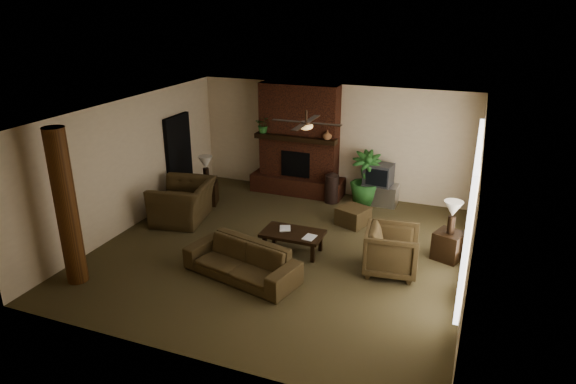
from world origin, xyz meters
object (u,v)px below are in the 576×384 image
at_px(log_column, 66,208).
at_px(lamp_right, 453,211).
at_px(side_table_left, 207,193).
at_px(floor_plant, 365,189).
at_px(side_table_right, 448,246).
at_px(sofa, 241,256).
at_px(ottoman, 353,216).
at_px(coffee_table, 293,235).
at_px(lamp_left, 206,164).
at_px(armchair_right, 392,248).
at_px(armchair_left, 183,195).
at_px(floor_vase, 332,186).
at_px(tv_stand, 380,194).

distance_m(log_column, lamp_right, 6.90).
xyz_separation_m(side_table_left, lamp_right, (5.77, -0.84, 0.73)).
distance_m(floor_plant, lamp_right, 3.19).
relative_size(side_table_left, side_table_right, 1.00).
bearing_deg(floor_plant, sofa, -106.44).
distance_m(side_table_left, lamp_right, 5.88).
xyz_separation_m(sofa, ottoman, (1.32, 2.94, -0.22)).
distance_m(coffee_table, ottoman, 1.90).
relative_size(coffee_table, floor_plant, 0.92).
distance_m(side_table_left, lamp_left, 0.73).
xyz_separation_m(armchair_right, side_table_right, (0.94, 0.91, -0.21)).
bearing_deg(log_column, sofa, 23.84).
xyz_separation_m(sofa, coffee_table, (0.53, 1.22, -0.05)).
xyz_separation_m(log_column, coffee_table, (3.20, 2.40, -1.03)).
relative_size(armchair_left, side_table_left, 2.50).
xyz_separation_m(coffee_table, lamp_left, (-2.88, 1.68, 0.63)).
height_order(sofa, armchair_right, armchair_right).
bearing_deg(lamp_left, floor_vase, 21.99).
height_order(log_column, floor_vase, log_column).
distance_m(sofa, tv_stand, 4.66).
bearing_deg(log_column, lamp_left, 85.43).
xyz_separation_m(coffee_table, lamp_right, (2.90, 0.80, 0.63)).
distance_m(armchair_left, lamp_right, 5.77).
bearing_deg(floor_vase, side_table_right, -34.29).
distance_m(ottoman, floor_plant, 1.35).
height_order(ottoman, tv_stand, tv_stand).
bearing_deg(coffee_table, lamp_right, 15.47).
bearing_deg(floor_plant, side_table_right, -46.01).
relative_size(armchair_left, floor_plant, 1.05).
bearing_deg(floor_vase, ottoman, -53.25).
height_order(floor_vase, lamp_left, lamp_left).
relative_size(sofa, floor_vase, 2.78).
distance_m(log_column, sofa, 3.09).
xyz_separation_m(lamp_left, side_table_right, (5.77, -0.85, -0.73)).
bearing_deg(coffee_table, armchair_left, 168.65).
bearing_deg(floor_vase, coffee_table, -89.27).
bearing_deg(floor_plant, coffee_table, -103.55).
height_order(armchair_left, armchair_right, armchair_left).
height_order(side_table_left, side_table_right, same).
bearing_deg(side_table_left, lamp_right, -8.29).
bearing_deg(armchair_left, tv_stand, 112.24).
relative_size(ottoman, side_table_right, 1.09).
relative_size(floor_vase, floor_plant, 0.59).
bearing_deg(side_table_left, floor_vase, 22.59).
bearing_deg(floor_plant, floor_vase, -162.96).
height_order(floor_plant, lamp_right, lamp_right).
height_order(armchair_left, ottoman, armchair_left).
xyz_separation_m(sofa, floor_plant, (1.26, 4.28, -0.05)).
xyz_separation_m(tv_stand, floor_vase, (-1.13, -0.32, 0.18)).
distance_m(log_column, side_table_right, 6.99).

